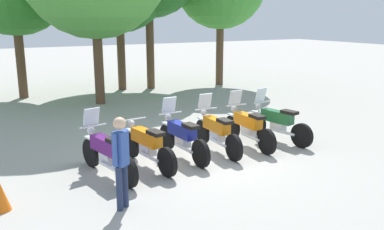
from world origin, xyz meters
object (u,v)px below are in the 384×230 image
motorcycle_5 (277,122)px  traffic_cone (0,196)px  motorcycle_2 (182,136)px  person_0 (121,156)px  motorcycle_0 (107,152)px  motorcycle_4 (248,126)px  motorcycle_3 (216,131)px  motorcycle_1 (147,145)px

motorcycle_5 → traffic_cone: (-6.89, -0.99, -0.24)m
motorcycle_2 → person_0: person_0 is taller
motorcycle_2 → motorcycle_0: bearing=95.7°
motorcycle_0 → motorcycle_4: (3.84, 0.32, 0.00)m
motorcycle_2 → traffic_cone: 4.15m
motorcycle_0 → motorcycle_3: same height
person_0 → traffic_cone: size_ratio=2.99×
motorcycle_1 → motorcycle_3: size_ratio=0.99×
traffic_cone → motorcycle_4: bearing=9.7°
motorcycle_3 → person_0: 3.69m
motorcycle_3 → motorcycle_2: bearing=92.2°
motorcycle_1 → motorcycle_3: motorcycle_3 is taller
motorcycle_2 → motorcycle_4: same height
motorcycle_2 → traffic_cone: bearing=100.5°
motorcycle_1 → traffic_cone: (-3.06, -0.84, -0.23)m
motorcycle_2 → person_0: size_ratio=1.33×
motorcycle_0 → motorcycle_2: size_ratio=0.99×
motorcycle_0 → motorcycle_1: 0.97m
traffic_cone → motorcycle_0: bearing=18.3°
motorcycle_1 → person_0: bearing=137.6°
motorcycle_1 → traffic_cone: bearing=96.9°
traffic_cone → person_0: bearing=-26.2°
motorcycle_2 → motorcycle_5: bearing=-93.7°
motorcycle_4 → traffic_cone: (-5.94, -1.02, -0.24)m
motorcycle_3 → traffic_cone: motorcycle_3 is taller
motorcycle_2 → motorcycle_3: (0.96, 0.00, 0.00)m
motorcycle_4 → traffic_cone: motorcycle_4 is taller
motorcycle_0 → motorcycle_4: same height
motorcycle_1 → person_0: (-1.19, -1.76, 0.45)m
motorcycle_4 → motorcycle_0: bearing=96.0°
motorcycle_0 → motorcycle_5: (4.79, 0.30, 0.00)m
motorcycle_2 → motorcycle_4: 1.92m
motorcycle_0 → motorcycle_5: 4.80m
motorcycle_0 → motorcycle_5: size_ratio=1.00×
motorcycle_3 → traffic_cone: size_ratio=3.99×
motorcycle_0 → motorcycle_1: motorcycle_0 is taller
motorcycle_4 → traffic_cone: size_ratio=3.98×
motorcycle_1 → motorcycle_4: size_ratio=1.00×
motorcycle_1 → motorcycle_3: bearing=-93.4°
motorcycle_2 → traffic_cone: (-4.02, -1.00, -0.24)m
motorcycle_5 → motorcycle_2: bearing=79.4°
motorcycle_0 → motorcycle_3: bearing=-95.5°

